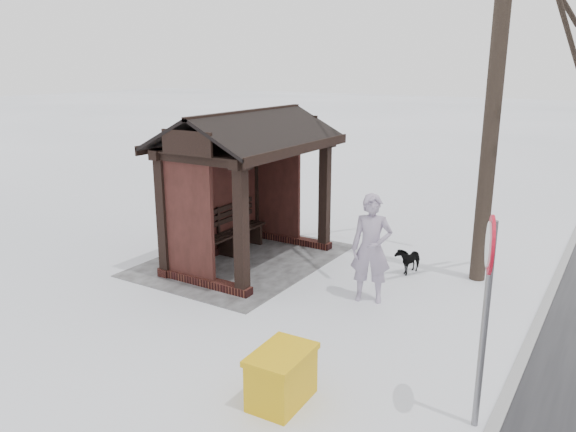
% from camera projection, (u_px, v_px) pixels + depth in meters
% --- Properties ---
extents(ground, '(120.00, 120.00, 0.00)m').
position_uv_depth(ground, '(251.00, 262.00, 11.56)').
color(ground, white).
rests_on(ground, ground).
extents(kerb, '(120.00, 0.15, 0.06)m').
position_uv_depth(kerb, '(537.00, 325.00, 8.76)').
color(kerb, gray).
rests_on(kerb, ground).
extents(trampled_patch, '(4.20, 3.20, 0.02)m').
position_uv_depth(trampled_patch, '(243.00, 260.00, 11.66)').
color(trampled_patch, gray).
rests_on(trampled_patch, ground).
extents(bus_shelter, '(3.60, 2.40, 3.09)m').
position_uv_depth(bus_shelter, '(242.00, 157.00, 11.07)').
color(bus_shelter, '#331312').
rests_on(bus_shelter, ground).
extents(pedestrian, '(0.65, 0.79, 1.88)m').
position_uv_depth(pedestrian, '(371.00, 249.00, 9.45)').
color(pedestrian, '#9C8EA6').
rests_on(pedestrian, ground).
extents(dog, '(0.66, 0.39, 0.53)m').
position_uv_depth(dog, '(408.00, 259.00, 10.93)').
color(dog, black).
rests_on(dog, ground).
extents(grit_bin, '(0.89, 0.62, 0.67)m').
position_uv_depth(grit_bin, '(282.00, 376.00, 6.71)').
color(grit_bin, gold).
rests_on(grit_bin, ground).
extents(road_sign, '(0.61, 0.21, 2.46)m').
position_uv_depth(road_sign, '(487.00, 279.00, 5.90)').
color(road_sign, slate).
rests_on(road_sign, ground).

